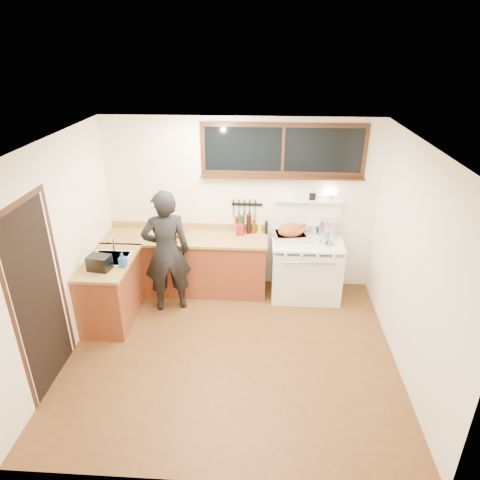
# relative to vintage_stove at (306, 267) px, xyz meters

# --- Properties ---
(ground_plane) EXTENTS (4.00, 3.50, 0.02)m
(ground_plane) POSITION_rel_vintage_stove_xyz_m (-1.00, -1.41, -0.48)
(ground_plane) COLOR #553216
(room_shell) EXTENTS (4.10, 3.60, 2.65)m
(room_shell) POSITION_rel_vintage_stove_xyz_m (-1.00, -1.41, 1.18)
(room_shell) COLOR white
(room_shell) RESTS_ON ground
(counter_back) EXTENTS (2.44, 0.64, 1.00)m
(counter_back) POSITION_rel_vintage_stove_xyz_m (-1.80, 0.04, -0.01)
(counter_back) COLOR brown
(counter_back) RESTS_ON ground
(counter_left) EXTENTS (0.64, 1.09, 0.90)m
(counter_left) POSITION_rel_vintage_stove_xyz_m (-2.70, -0.79, -0.02)
(counter_left) COLOR brown
(counter_left) RESTS_ON ground
(sink_unit) EXTENTS (0.50, 0.45, 0.37)m
(sink_unit) POSITION_rel_vintage_stove_xyz_m (-2.68, -0.71, 0.38)
(sink_unit) COLOR white
(sink_unit) RESTS_ON counter_left
(vintage_stove) EXTENTS (1.02, 0.74, 1.58)m
(vintage_stove) POSITION_rel_vintage_stove_xyz_m (0.00, 0.00, 0.00)
(vintage_stove) COLOR white
(vintage_stove) RESTS_ON ground
(back_window) EXTENTS (2.32, 0.13, 0.77)m
(back_window) POSITION_rel_vintage_stove_xyz_m (-0.40, 0.31, 1.60)
(back_window) COLOR black
(back_window) RESTS_ON room_shell
(left_doorway) EXTENTS (0.02, 1.04, 2.17)m
(left_doorway) POSITION_rel_vintage_stove_xyz_m (-2.99, -1.96, 0.62)
(left_doorway) COLOR black
(left_doorway) RESTS_ON ground
(knife_strip) EXTENTS (0.46, 0.03, 0.28)m
(knife_strip) POSITION_rel_vintage_stove_xyz_m (-0.92, 0.32, 0.84)
(knife_strip) COLOR black
(knife_strip) RESTS_ON room_shell
(man) EXTENTS (0.75, 0.60, 1.79)m
(man) POSITION_rel_vintage_stove_xyz_m (-1.97, -0.47, 0.43)
(man) COLOR black
(man) RESTS_ON ground
(soap_bottle) EXTENTS (0.10, 0.10, 0.19)m
(soap_bottle) POSITION_rel_vintage_stove_xyz_m (-2.43, -0.92, 0.53)
(soap_bottle) COLOR #2360AF
(soap_bottle) RESTS_ON counter_left
(toaster) EXTENTS (0.30, 0.23, 0.19)m
(toaster) POSITION_rel_vintage_stove_xyz_m (-2.70, -1.02, 0.53)
(toaster) COLOR black
(toaster) RESTS_ON counter_left
(cutting_board) EXTENTS (0.37, 0.30, 0.13)m
(cutting_board) POSITION_rel_vintage_stove_xyz_m (-1.89, -0.03, 0.48)
(cutting_board) COLOR #A57D41
(cutting_board) RESTS_ON counter_back
(roast_turkey) EXTENTS (0.52, 0.41, 0.26)m
(roast_turkey) POSITION_rel_vintage_stove_xyz_m (-0.25, 0.03, 0.54)
(roast_turkey) COLOR silver
(roast_turkey) RESTS_ON vintage_stove
(stockpot) EXTENTS (0.29, 0.29, 0.26)m
(stockpot) POSITION_rel_vintage_stove_xyz_m (0.31, 0.19, 0.56)
(stockpot) COLOR silver
(stockpot) RESTS_ON vintage_stove
(saucepan) EXTENTS (0.21, 0.31, 0.13)m
(saucepan) POSITION_rel_vintage_stove_xyz_m (0.09, 0.29, 0.50)
(saucepan) COLOR silver
(saucepan) RESTS_ON vintage_stove
(pot_lid) EXTENTS (0.26, 0.26, 0.04)m
(pot_lid) POSITION_rel_vintage_stove_xyz_m (0.26, -0.09, 0.45)
(pot_lid) COLOR silver
(pot_lid) RESTS_ON vintage_stove
(coffee_tin) EXTENTS (0.13, 0.11, 0.17)m
(coffee_tin) POSITION_rel_vintage_stove_xyz_m (-1.00, 0.15, 0.52)
(coffee_tin) COLOR maroon
(coffee_tin) RESTS_ON counter_back
(pitcher) EXTENTS (0.11, 0.11, 0.15)m
(pitcher) POSITION_rel_vintage_stove_xyz_m (-1.03, 0.17, 0.51)
(pitcher) COLOR white
(pitcher) RESTS_ON counter_back
(bottle_cluster) EXTENTS (0.50, 0.07, 0.30)m
(bottle_cluster) POSITION_rel_vintage_stove_xyz_m (-0.87, 0.22, 0.56)
(bottle_cluster) COLOR black
(bottle_cluster) RESTS_ON counter_back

